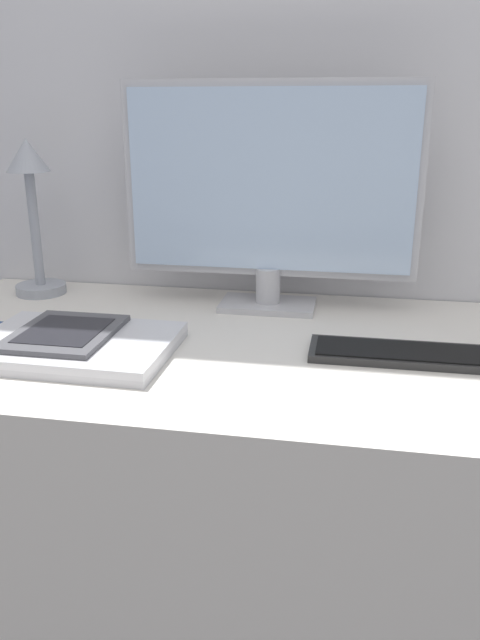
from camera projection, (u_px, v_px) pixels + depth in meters
name	position (u px, v px, depth m)	size (l,w,h in m)	color
wall_back	(332.00, 56.00, 1.20)	(3.60, 0.05, 2.40)	silver
desk	(303.00, 530.00, 1.15)	(1.48, 0.63, 0.73)	silver
monitor	(270.00, 191.00, 1.17)	(0.56, 0.11, 0.43)	#B7B7BC
keyboard	(408.00, 354.00, 0.99)	(0.31, 0.10, 0.01)	#282828
laptop	(75.00, 345.00, 1.01)	(0.32, 0.23, 0.03)	#BCBCC1
ereader	(65.00, 333.00, 1.01)	(0.16, 0.19, 0.01)	#4C4C51
desk_lamp	(32.00, 202.00, 1.28)	(0.10, 0.10, 0.32)	#999EA8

